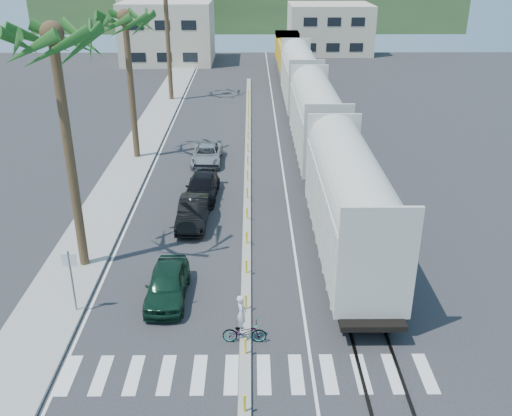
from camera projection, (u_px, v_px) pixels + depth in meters
The scene contains 15 objects.
ground at pixel (245, 340), 22.86m from camera, with size 140.00×140.00×0.00m, color #28282B.
sidewalk at pixel (142, 145), 45.51m from camera, with size 3.00×90.00×0.15m, color gray.
rails at pixel (307, 134), 48.37m from camera, with size 1.56×100.00×0.06m.
median at pixel (248, 166), 40.99m from camera, with size 0.45×60.00×0.85m.
crosswalk at pixel (245, 374), 21.03m from camera, with size 14.00×2.20×0.01m, color silver.
lane_markings at pixel (221, 145), 45.59m from camera, with size 9.42×90.00×0.01m.
freight_train at pixel (309, 103), 46.41m from camera, with size 3.00×60.94×5.85m.
palm_trees at pixel (129, 5), 38.98m from camera, with size 3.50×37.20×13.75m.
street_sign at pixel (71, 273), 23.80m from camera, with size 0.60×0.08×3.00m.
buildings at pixel (207, 21), 86.22m from camera, with size 38.00×27.00×10.00m.
car_lead at pixel (167, 284), 25.33m from camera, with size 1.76×4.35×1.48m, color black.
car_second at pixel (193, 212), 32.25m from camera, with size 1.69×4.56×1.49m, color black.
car_third at pixel (202, 187), 35.75m from camera, with size 2.17×4.86×1.39m, color black.
car_rear at pixel (207, 155), 41.60m from camera, with size 2.19×4.63×1.28m, color #A5A8AA.
cyclist at pixel (244, 327), 22.51m from camera, with size 0.73×1.77×2.15m.
Camera 1 is at (0.26, -18.60, 14.31)m, focal length 40.00 mm.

